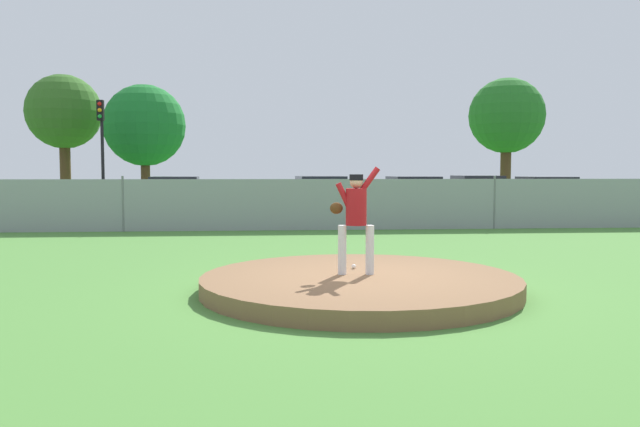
% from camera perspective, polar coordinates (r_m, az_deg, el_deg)
% --- Properties ---
extents(ground_plane, '(80.00, 80.00, 0.00)m').
position_cam_1_polar(ground_plane, '(15.39, 0.43, -2.95)').
color(ground_plane, '#4C8438').
extents(asphalt_strip, '(44.00, 7.00, 0.01)m').
position_cam_1_polar(asphalt_strip, '(23.83, -1.39, -0.52)').
color(asphalt_strip, '#2B2B2D').
rests_on(asphalt_strip, ground_plane).
extents(pitchers_mound, '(4.85, 4.85, 0.25)m').
position_cam_1_polar(pitchers_mound, '(9.47, 3.69, -6.49)').
color(pitchers_mound, brown).
rests_on(pitchers_mound, ground_plane).
extents(pitcher_youth, '(0.77, 0.32, 1.66)m').
position_cam_1_polar(pitcher_youth, '(9.43, 3.31, 0.05)').
color(pitcher_youth, silver).
rests_on(pitcher_youth, pitchers_mound).
extents(baseball, '(0.07, 0.07, 0.07)m').
position_cam_1_polar(baseball, '(10.08, 3.15, -4.92)').
color(baseball, white).
rests_on(baseball, pitchers_mound).
extents(chainlink_fence, '(29.33, 0.07, 1.71)m').
position_cam_1_polar(chainlink_fence, '(19.29, -0.63, 0.83)').
color(chainlink_fence, gray).
rests_on(chainlink_fence, ground_plane).
extents(parked_car_white, '(2.03, 4.13, 1.64)m').
position_cam_1_polar(parked_car_white, '(25.93, 20.18, 1.33)').
color(parked_car_white, silver).
rests_on(parked_car_white, ground_plane).
extents(parked_car_teal, '(2.07, 4.77, 1.67)m').
position_cam_1_polar(parked_car_teal, '(23.45, 0.00, 1.37)').
color(parked_car_teal, '#146066').
rests_on(parked_car_teal, ground_plane).
extents(parked_car_silver, '(2.16, 4.54, 1.66)m').
position_cam_1_polar(parked_car_silver, '(23.72, -13.27, 1.26)').
color(parked_car_silver, '#B7BABF').
rests_on(parked_car_silver, ground_plane).
extents(parked_car_champagne, '(2.02, 4.50, 1.69)m').
position_cam_1_polar(parked_car_champagne, '(25.41, 14.33, 1.45)').
color(parked_car_champagne, tan).
rests_on(parked_car_champagne, ground_plane).
extents(parked_car_navy, '(1.93, 4.39, 1.65)m').
position_cam_1_polar(parked_car_navy, '(24.32, 8.60, 1.40)').
color(parked_car_navy, '#161E4C').
rests_on(parked_car_navy, ground_plane).
extents(traffic_cone_orange, '(0.40, 0.40, 0.55)m').
position_cam_1_polar(traffic_cone_orange, '(24.62, -24.07, -0.11)').
color(traffic_cone_orange, orange).
rests_on(traffic_cone_orange, asphalt_strip).
extents(traffic_light_near, '(0.28, 0.46, 4.99)m').
position_cam_1_polar(traffic_light_near, '(29.09, -19.61, 6.76)').
color(traffic_light_near, black).
rests_on(traffic_light_near, ground_plane).
extents(tree_leaning_west, '(3.88, 3.88, 6.94)m').
position_cam_1_polar(tree_leaning_west, '(35.39, -22.69, 8.63)').
color(tree_leaning_west, '#4C331E').
rests_on(tree_leaning_west, ground_plane).
extents(tree_broad_right, '(4.02, 4.02, 6.14)m').
position_cam_1_polar(tree_broad_right, '(31.90, -15.97, 7.83)').
color(tree_broad_right, '#4C331E').
rests_on(tree_broad_right, ground_plane).
extents(tree_slender_far, '(4.17, 4.17, 7.05)m').
position_cam_1_polar(tree_slender_far, '(36.13, 16.94, 8.60)').
color(tree_slender_far, '#4C331E').
rests_on(tree_slender_far, ground_plane).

